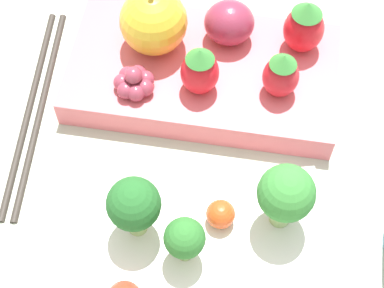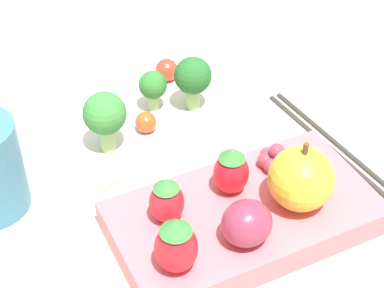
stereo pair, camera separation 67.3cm
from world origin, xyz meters
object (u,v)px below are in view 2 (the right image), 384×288
(cherry_tomato_1, at_px, (167,70))
(chopsticks_pair, at_px, (337,147))
(apple, at_px, (301,179))
(strawberry_0, at_px, (167,200))
(broccoli_floret_0, at_px, (105,115))
(broccoli_floret_1, at_px, (193,77))
(grape_cluster, at_px, (276,159))
(bento_box_savoury, at_px, (149,118))
(cherry_tomato_0, at_px, (146,122))
(broccoli_floret_2, at_px, (153,86))
(bento_box_fruit, at_px, (243,218))
(strawberry_1, at_px, (231,170))
(plum, at_px, (247,223))
(strawberry_2, at_px, (176,245))

(cherry_tomato_1, distance_m, chopsticks_pair, 0.20)
(apple, height_order, strawberry_0, apple)
(broccoli_floret_0, height_order, broccoli_floret_1, broccoli_floret_0)
(cherry_tomato_1, height_order, grape_cluster, grape_cluster)
(bento_box_savoury, distance_m, cherry_tomato_0, 0.04)
(broccoli_floret_0, distance_m, broccoli_floret_2, 0.08)
(bento_box_savoury, bearing_deg, cherry_tomato_1, 40.15)
(apple, xyz_separation_m, strawberry_0, (-0.10, 0.04, -0.01))
(bento_box_savoury, xyz_separation_m, broccoli_floret_0, (-0.06, -0.03, 0.05))
(bento_box_fruit, xyz_separation_m, chopsticks_pair, (0.14, 0.04, -0.01))
(broccoli_floret_2, height_order, strawberry_0, strawberry_0)
(apple, xyz_separation_m, grape_cluster, (0.01, 0.05, -0.02))
(broccoli_floret_0, bearing_deg, strawberry_1, -60.54)
(plum, bearing_deg, cherry_tomato_0, 89.20)
(broccoli_floret_1, distance_m, apple, 0.17)
(bento_box_fruit, xyz_separation_m, cherry_tomato_1, (0.04, 0.21, 0.02))
(bento_box_savoury, xyz_separation_m, bento_box_fruit, (-0.00, -0.17, 0.00))
(cherry_tomato_1, relative_size, chopsticks_pair, 0.12)
(plum, bearing_deg, broccoli_floret_2, 82.29)
(plum, bearing_deg, cherry_tomato_1, 74.57)
(bento_box_fruit, bearing_deg, plum, -124.32)
(broccoli_floret_2, bearing_deg, broccoli_floret_1, -28.27)
(cherry_tomato_0, xyz_separation_m, strawberry_2, (-0.06, -0.16, 0.02))
(strawberry_2, height_order, plum, strawberry_2)
(bento_box_fruit, xyz_separation_m, plum, (-0.02, -0.03, 0.03))
(strawberry_1, relative_size, strawberry_2, 0.92)
(cherry_tomato_0, height_order, strawberry_0, strawberry_0)
(bento_box_fruit, xyz_separation_m, strawberry_2, (-0.08, -0.02, 0.04))
(broccoli_floret_1, xyz_separation_m, strawberry_2, (-0.12, -0.17, -0.01))
(strawberry_0, xyz_separation_m, strawberry_1, (0.06, -0.00, 0.00))
(bento_box_fruit, bearing_deg, strawberry_2, -163.90)
(strawberry_1, bearing_deg, grape_cluster, 3.85)
(bento_box_fruit, relative_size, cherry_tomato_0, 11.17)
(strawberry_1, bearing_deg, broccoli_floret_1, 72.28)
(bento_box_fruit, distance_m, cherry_tomato_1, 0.21)
(broccoli_floret_0, relative_size, plum, 1.47)
(broccoli_floret_2, relative_size, cherry_tomato_1, 1.78)
(bento_box_savoury, bearing_deg, grape_cluster, -69.01)
(plum, bearing_deg, broccoli_floret_0, 103.86)
(bento_box_savoury, bearing_deg, cherry_tomato_0, -123.01)
(strawberry_0, bearing_deg, chopsticks_pair, 3.13)
(bento_box_savoury, xyz_separation_m, broccoli_floret_1, (0.04, -0.02, 0.05))
(bento_box_savoury, height_order, apple, apple)
(broccoli_floret_1, relative_size, chopsticks_pair, 0.28)
(broccoli_floret_2, bearing_deg, plum, -97.71)
(bento_box_savoury, relative_size, cherry_tomato_0, 10.37)
(cherry_tomato_0, bearing_deg, strawberry_0, -110.89)
(broccoli_floret_2, height_order, plum, broccoli_floret_2)
(bento_box_fruit, height_order, strawberry_0, strawberry_0)
(bento_box_savoury, height_order, bento_box_fruit, bento_box_fruit)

